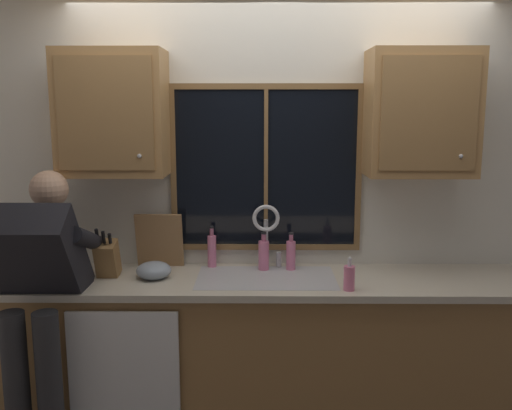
# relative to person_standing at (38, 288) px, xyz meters

# --- Properties ---
(back_wall) EXTENTS (5.71, 0.12, 2.55)m
(back_wall) POSITION_rel_person_standing_xyz_m (1.27, 0.67, 0.32)
(back_wall) COLOR silver
(back_wall) RESTS_ON floor
(window_glass) EXTENTS (1.10, 0.02, 0.95)m
(window_glass) POSITION_rel_person_standing_xyz_m (1.20, 0.60, 0.57)
(window_glass) COLOR black
(window_frame_top) EXTENTS (1.17, 0.02, 0.04)m
(window_frame_top) POSITION_rel_person_standing_xyz_m (1.20, 0.59, 1.06)
(window_frame_top) COLOR brown
(window_frame_bottom) EXTENTS (1.17, 0.02, 0.04)m
(window_frame_bottom) POSITION_rel_person_standing_xyz_m (1.20, 0.59, 0.07)
(window_frame_bottom) COLOR brown
(window_frame_left) EXTENTS (0.03, 0.02, 0.95)m
(window_frame_left) POSITION_rel_person_standing_xyz_m (0.63, 0.59, 0.57)
(window_frame_left) COLOR brown
(window_frame_right) EXTENTS (0.04, 0.02, 0.95)m
(window_frame_right) POSITION_rel_person_standing_xyz_m (1.77, 0.59, 0.57)
(window_frame_right) COLOR brown
(window_mullion_center) EXTENTS (0.02, 0.02, 0.95)m
(window_mullion_center) POSITION_rel_person_standing_xyz_m (1.20, 0.59, 0.57)
(window_mullion_center) COLOR brown
(lower_cabinet_run) EXTENTS (3.31, 0.58, 0.88)m
(lower_cabinet_run) POSITION_rel_person_standing_xyz_m (1.27, 0.32, -0.52)
(lower_cabinet_run) COLOR olive
(lower_cabinet_run) RESTS_ON floor
(countertop) EXTENTS (3.37, 0.62, 0.04)m
(countertop) POSITION_rel_person_standing_xyz_m (1.27, 0.30, -0.06)
(countertop) COLOR beige
(countertop) RESTS_ON lower_cabinet_run
(dishwasher_front) EXTENTS (0.60, 0.02, 0.74)m
(dishwasher_front) POSITION_rel_person_standing_xyz_m (0.43, 0.00, -0.50)
(dishwasher_front) COLOR white
(upper_cabinet_left) EXTENTS (0.61, 0.36, 0.72)m
(upper_cabinet_left) POSITION_rel_person_standing_xyz_m (0.32, 0.44, 0.90)
(upper_cabinet_left) COLOR #A87A47
(upper_cabinet_right) EXTENTS (0.61, 0.36, 0.72)m
(upper_cabinet_right) POSITION_rel_person_standing_xyz_m (2.08, 0.44, 0.90)
(upper_cabinet_right) COLOR #A87A47
(sink) EXTENTS (0.80, 0.46, 0.21)m
(sink) POSITION_rel_person_standing_xyz_m (1.20, 0.31, -0.14)
(sink) COLOR #B7B7BC
(sink) RESTS_ON lower_cabinet_run
(faucet) EXTENTS (0.18, 0.09, 0.40)m
(faucet) POSITION_rel_person_standing_xyz_m (1.21, 0.49, 0.21)
(faucet) COLOR silver
(faucet) RESTS_ON countertop
(person_standing) EXTENTS (0.53, 0.69, 1.55)m
(person_standing) POSITION_rel_person_standing_xyz_m (0.00, 0.00, 0.00)
(person_standing) COLOR #262628
(person_standing) RESTS_ON floor
(knife_block) EXTENTS (0.12, 0.18, 0.32)m
(knife_block) POSITION_rel_person_standing_xyz_m (0.28, 0.32, 0.07)
(knife_block) COLOR olive
(knife_block) RESTS_ON countertop
(cutting_board) EXTENTS (0.29, 0.09, 0.34)m
(cutting_board) POSITION_rel_person_standing_xyz_m (0.55, 0.52, 0.13)
(cutting_board) COLOR #997047
(cutting_board) RESTS_ON countertop
(mixing_bowl) EXTENTS (0.20, 0.20, 0.10)m
(mixing_bowl) POSITION_rel_person_standing_xyz_m (0.55, 0.30, 0.01)
(mixing_bowl) COLOR #8C99A8
(mixing_bowl) RESTS_ON countertop
(soap_dispenser) EXTENTS (0.06, 0.07, 0.19)m
(soap_dispenser) POSITION_rel_person_standing_xyz_m (1.65, 0.09, 0.03)
(soap_dispenser) COLOR pink
(soap_dispenser) RESTS_ON countertop
(bottle_green_glass) EXTENTS (0.06, 0.06, 0.23)m
(bottle_green_glass) POSITION_rel_person_standing_xyz_m (1.35, 0.47, 0.06)
(bottle_green_glass) COLOR pink
(bottle_green_glass) RESTS_ON countertop
(bottle_tall_clear) EXTENTS (0.05, 0.05, 0.26)m
(bottle_tall_clear) POSITION_rel_person_standing_xyz_m (0.87, 0.53, 0.07)
(bottle_tall_clear) COLOR pink
(bottle_tall_clear) RESTS_ON countertop
(bottle_amber_small) EXTENTS (0.06, 0.06, 0.24)m
(bottle_amber_small) POSITION_rel_person_standing_xyz_m (1.19, 0.47, 0.06)
(bottle_amber_small) COLOR pink
(bottle_amber_small) RESTS_ON countertop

